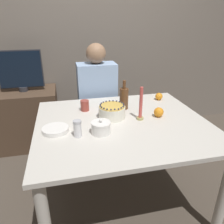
{
  "coord_description": "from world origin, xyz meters",
  "views": [
    {
      "loc": [
        -0.41,
        -1.44,
        1.46
      ],
      "look_at": [
        -0.06,
        0.09,
        0.78
      ],
      "focal_mm": 35.0,
      "sensor_mm": 36.0,
      "label": 1
    }
  ],
  "objects_px": {
    "sugar_shaker": "(78,128)",
    "candle": "(141,107)",
    "cake": "(112,112)",
    "bottle": "(124,98)",
    "tv_monitor": "(20,71)",
    "person_man_blue_shirt": "(98,109)",
    "sugar_bowl": "(101,128)"
  },
  "relations": [
    {
      "from": "person_man_blue_shirt",
      "to": "cake",
      "type": "bearing_deg",
      "value": 90.97
    },
    {
      "from": "candle",
      "to": "person_man_blue_shirt",
      "type": "height_order",
      "value": "person_man_blue_shirt"
    },
    {
      "from": "person_man_blue_shirt",
      "to": "sugar_bowl",
      "type": "bearing_deg",
      "value": 82.52
    },
    {
      "from": "cake",
      "to": "bottle",
      "type": "height_order",
      "value": "bottle"
    },
    {
      "from": "sugar_bowl",
      "to": "sugar_shaker",
      "type": "xyz_separation_m",
      "value": [
        -0.16,
        -0.01,
        0.02
      ]
    },
    {
      "from": "sugar_bowl",
      "to": "person_man_blue_shirt",
      "type": "height_order",
      "value": "person_man_blue_shirt"
    },
    {
      "from": "candle",
      "to": "bottle",
      "type": "bearing_deg",
      "value": 104.88
    },
    {
      "from": "cake",
      "to": "person_man_blue_shirt",
      "type": "height_order",
      "value": "person_man_blue_shirt"
    },
    {
      "from": "sugar_shaker",
      "to": "candle",
      "type": "distance_m",
      "value": 0.52
    },
    {
      "from": "candle",
      "to": "tv_monitor",
      "type": "distance_m",
      "value": 1.49
    },
    {
      "from": "bottle",
      "to": "tv_monitor",
      "type": "relative_size",
      "value": 0.53
    },
    {
      "from": "sugar_shaker",
      "to": "bottle",
      "type": "height_order",
      "value": "bottle"
    },
    {
      "from": "sugar_bowl",
      "to": "candle",
      "type": "xyz_separation_m",
      "value": [
        0.33,
        0.15,
        0.06
      ]
    },
    {
      "from": "sugar_shaker",
      "to": "tv_monitor",
      "type": "height_order",
      "value": "tv_monitor"
    },
    {
      "from": "cake",
      "to": "person_man_blue_shirt",
      "type": "bearing_deg",
      "value": 90.97
    },
    {
      "from": "tv_monitor",
      "to": "bottle",
      "type": "bearing_deg",
      "value": -42.21
    },
    {
      "from": "sugar_bowl",
      "to": "bottle",
      "type": "bearing_deg",
      "value": 55.24
    },
    {
      "from": "cake",
      "to": "sugar_bowl",
      "type": "distance_m",
      "value": 0.27
    },
    {
      "from": "sugar_shaker",
      "to": "tv_monitor",
      "type": "xyz_separation_m",
      "value": [
        -0.51,
        1.26,
        0.13
      ]
    },
    {
      "from": "sugar_shaker",
      "to": "person_man_blue_shirt",
      "type": "relative_size",
      "value": 0.09
    },
    {
      "from": "sugar_bowl",
      "to": "person_man_blue_shirt",
      "type": "distance_m",
      "value": 0.94
    },
    {
      "from": "cake",
      "to": "bottle",
      "type": "bearing_deg",
      "value": 48.23
    },
    {
      "from": "sugar_bowl",
      "to": "bottle",
      "type": "relative_size",
      "value": 0.54
    },
    {
      "from": "sugar_bowl",
      "to": "bottle",
      "type": "distance_m",
      "value": 0.48
    },
    {
      "from": "sugar_bowl",
      "to": "sugar_shaker",
      "type": "distance_m",
      "value": 0.16
    },
    {
      "from": "candle",
      "to": "tv_monitor",
      "type": "bearing_deg",
      "value": 132.57
    },
    {
      "from": "cake",
      "to": "sugar_shaker",
      "type": "bearing_deg",
      "value": -139.75
    },
    {
      "from": "bottle",
      "to": "tv_monitor",
      "type": "distance_m",
      "value": 1.28
    },
    {
      "from": "person_man_blue_shirt",
      "to": "bottle",
      "type": "bearing_deg",
      "value": 106.45
    },
    {
      "from": "sugar_shaker",
      "to": "candle",
      "type": "relative_size",
      "value": 0.45
    },
    {
      "from": "cake",
      "to": "tv_monitor",
      "type": "xyz_separation_m",
      "value": [
        -0.8,
        1.01,
        0.14
      ]
    },
    {
      "from": "candle",
      "to": "sugar_shaker",
      "type": "bearing_deg",
      "value": -162.02
    }
  ]
}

